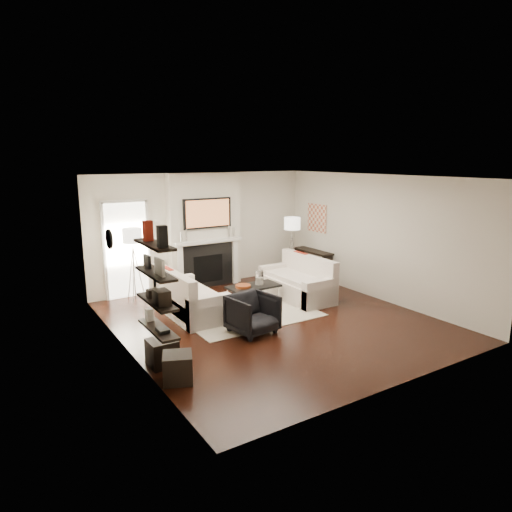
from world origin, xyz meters
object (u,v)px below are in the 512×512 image
armchair (253,312)px  ottoman_near (162,352)px  loveseat_left_base (191,305)px  lamp_left_shade (132,236)px  loveseat_right_base (296,289)px  coffee_table (253,286)px  lamp_right_shade (292,223)px

armchair → ottoman_near: armchair is taller
loveseat_left_base → lamp_left_shade: (-0.66, 1.40, 1.24)m
armchair → loveseat_left_base: bearing=102.4°
armchair → lamp_left_shade: size_ratio=1.91×
loveseat_right_base → armchair: bearing=-147.1°
coffee_table → lamp_right_shade: lamp_right_shade is taller
lamp_right_shade → coffee_table: bearing=-147.9°
loveseat_left_base → ottoman_near: loveseat_left_base is taller
loveseat_right_base → lamp_right_shade: lamp_right_shade is taller
lamp_left_shade → lamp_right_shade: size_ratio=1.00×
lamp_right_shade → ottoman_near: lamp_right_shade is taller
lamp_right_shade → ottoman_near: size_ratio=1.00×
loveseat_left_base → lamp_right_shade: lamp_right_shade is taller
loveseat_left_base → loveseat_right_base: 2.45m
armchair → lamp_right_shade: bearing=34.1°
coffee_table → lamp_left_shade: size_ratio=2.75×
coffee_table → ottoman_near: coffee_table is taller
loveseat_left_base → armchair: bearing=-69.0°
armchair → coffee_table: bearing=49.1°
loveseat_right_base → loveseat_left_base: bearing=175.2°
loveseat_right_base → ottoman_near: (-3.72, -1.61, -0.01)m
coffee_table → lamp_right_shade: 2.43m
loveseat_left_base → ottoman_near: bearing=-125.2°
coffee_table → lamp_left_shade: (-2.04, 1.51, 1.05)m
coffee_table → lamp_left_shade: bearing=143.6°
ottoman_near → coffee_table: bearing=32.7°
loveseat_right_base → lamp_right_shade: 1.94m
armchair → lamp_left_shade: (-1.21, 2.83, 1.07)m
lamp_left_shade → ottoman_near: size_ratio=1.00×
lamp_left_shade → lamp_right_shade: bearing=-5.0°
loveseat_left_base → loveseat_right_base: bearing=-4.8°
loveseat_right_base → lamp_right_shade: (0.80, 1.26, 1.24)m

